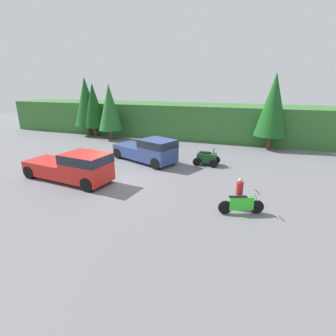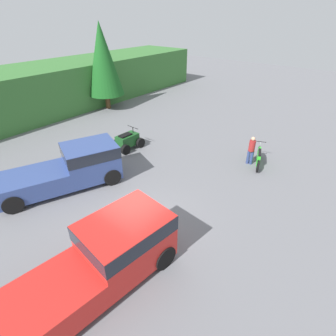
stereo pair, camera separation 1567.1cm
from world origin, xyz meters
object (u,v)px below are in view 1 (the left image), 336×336
object	(u,v)px
pickup_truck_red	(74,166)
quad_atv	(207,159)
pickup_truck_second	(149,150)
rider_person	(239,193)
dirt_bike	(241,205)

from	to	relation	value
pickup_truck_red	quad_atv	distance (m)	9.46
pickup_truck_second	rider_person	xyz separation A→B (m)	(7.29, -5.93, -0.13)
pickup_truck_second	dirt_bike	distance (m)	9.80
pickup_truck_red	rider_person	size ratio (longest dim) A/B	3.78
dirt_bike	rider_person	xyz separation A→B (m)	(-0.16, 0.42, 0.43)
pickup_truck_red	pickup_truck_second	bearing A→B (deg)	70.05
pickup_truck_red	rider_person	distance (m)	10.05
pickup_truck_second	quad_atv	size ratio (longest dim) A/B	3.07
pickup_truck_red	rider_person	bearing A→B (deg)	4.01
dirt_bike	pickup_truck_second	bearing A→B (deg)	118.76
pickup_truck_second	quad_atv	xyz separation A→B (m)	(4.37, 0.81, -0.52)
quad_atv	rider_person	world-z (taller)	rider_person
pickup_truck_red	pickup_truck_second	world-z (taller)	same
quad_atv	pickup_truck_second	bearing A→B (deg)	-167.51
pickup_truck_red	rider_person	world-z (taller)	pickup_truck_red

